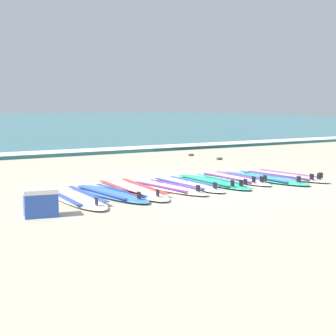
{
  "coord_description": "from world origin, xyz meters",
  "views": [
    {
      "loc": [
        -5.11,
        -7.48,
        1.52
      ],
      "look_at": [
        -0.2,
        0.91,
        0.25
      ],
      "focal_mm": 52.86,
      "sensor_mm": 36.0,
      "label": 1
    }
  ],
  "objects_px": {
    "cooler_box": "(41,202)",
    "surfboard_5": "(212,182)",
    "surfboard_1": "(111,193)",
    "surfboard_3": "(168,188)",
    "surfboard_2": "(132,189)",
    "surfboard_7": "(262,178)",
    "surfboard_8": "(283,176)",
    "surfboard_4": "(186,184)",
    "surfboard_0": "(75,197)",
    "surfboard_6": "(233,178)"
  },
  "relations": [
    {
      "from": "surfboard_1",
      "to": "cooler_box",
      "type": "distance_m",
      "value": 1.72
    },
    {
      "from": "surfboard_1",
      "to": "surfboard_6",
      "type": "relative_size",
      "value": 1.02
    },
    {
      "from": "surfboard_1",
      "to": "surfboard_6",
      "type": "height_order",
      "value": "same"
    },
    {
      "from": "surfboard_1",
      "to": "cooler_box",
      "type": "height_order",
      "value": "cooler_box"
    },
    {
      "from": "surfboard_2",
      "to": "surfboard_5",
      "type": "xyz_separation_m",
      "value": [
        1.69,
        -0.04,
        0.0
      ]
    },
    {
      "from": "surfboard_4",
      "to": "surfboard_6",
      "type": "bearing_deg",
      "value": 6.39
    },
    {
      "from": "surfboard_2",
      "to": "surfboard_5",
      "type": "distance_m",
      "value": 1.69
    },
    {
      "from": "surfboard_5",
      "to": "cooler_box",
      "type": "distance_m",
      "value": 3.79
    },
    {
      "from": "surfboard_3",
      "to": "surfboard_0",
      "type": "bearing_deg",
      "value": -178.84
    },
    {
      "from": "cooler_box",
      "to": "surfboard_5",
      "type": "bearing_deg",
      "value": 16.87
    },
    {
      "from": "surfboard_8",
      "to": "cooler_box",
      "type": "xyz_separation_m",
      "value": [
        -5.32,
        -0.97,
        0.16
      ]
    },
    {
      "from": "surfboard_2",
      "to": "surfboard_6",
      "type": "bearing_deg",
      "value": 2.11
    },
    {
      "from": "surfboard_3",
      "to": "surfboard_2",
      "type": "bearing_deg",
      "value": 162.92
    },
    {
      "from": "surfboard_0",
      "to": "surfboard_8",
      "type": "distance_m",
      "value": 4.52
    },
    {
      "from": "cooler_box",
      "to": "surfboard_3",
      "type": "bearing_deg",
      "value": 20.39
    },
    {
      "from": "surfboard_1",
      "to": "cooler_box",
      "type": "xyz_separation_m",
      "value": [
        -1.44,
        -0.93,
        0.16
      ]
    },
    {
      "from": "surfboard_1",
      "to": "surfboard_3",
      "type": "distance_m",
      "value": 1.11
    },
    {
      "from": "surfboard_0",
      "to": "surfboard_6",
      "type": "bearing_deg",
      "value": 5.19
    },
    {
      "from": "surfboard_1",
      "to": "cooler_box",
      "type": "bearing_deg",
      "value": -147.1
    },
    {
      "from": "surfboard_2",
      "to": "surfboard_3",
      "type": "height_order",
      "value": "same"
    },
    {
      "from": "surfboard_2",
      "to": "surfboard_6",
      "type": "height_order",
      "value": "same"
    },
    {
      "from": "surfboard_2",
      "to": "surfboard_6",
      "type": "xyz_separation_m",
      "value": [
        2.29,
        0.08,
        0.0
      ]
    },
    {
      "from": "surfboard_1",
      "to": "surfboard_4",
      "type": "relative_size",
      "value": 1.01
    },
    {
      "from": "surfboard_1",
      "to": "surfboard_2",
      "type": "height_order",
      "value": "same"
    },
    {
      "from": "surfboard_2",
      "to": "surfboard_4",
      "type": "height_order",
      "value": "same"
    },
    {
      "from": "surfboard_6",
      "to": "cooler_box",
      "type": "height_order",
      "value": "cooler_box"
    },
    {
      "from": "surfboard_2",
      "to": "surfboard_3",
      "type": "bearing_deg",
      "value": -17.08
    },
    {
      "from": "surfboard_3",
      "to": "cooler_box",
      "type": "bearing_deg",
      "value": -159.61
    },
    {
      "from": "surfboard_0",
      "to": "surfboard_1",
      "type": "distance_m",
      "value": 0.63
    },
    {
      "from": "surfboard_1",
      "to": "surfboard_2",
      "type": "xyz_separation_m",
      "value": [
        0.49,
        0.21,
        -0.0
      ]
    },
    {
      "from": "surfboard_8",
      "to": "surfboard_0",
      "type": "bearing_deg",
      "value": -179.23
    },
    {
      "from": "cooler_box",
      "to": "surfboard_4",
      "type": "bearing_deg",
      "value": 19.8
    },
    {
      "from": "surfboard_1",
      "to": "surfboard_4",
      "type": "bearing_deg",
      "value": 5.73
    },
    {
      "from": "surfboard_5",
      "to": "surfboard_6",
      "type": "height_order",
      "value": "same"
    },
    {
      "from": "surfboard_6",
      "to": "surfboard_8",
      "type": "relative_size",
      "value": 0.94
    },
    {
      "from": "surfboard_2",
      "to": "surfboard_4",
      "type": "xyz_separation_m",
      "value": [
        1.09,
        -0.05,
        0.0
      ]
    },
    {
      "from": "surfboard_5",
      "to": "surfboard_8",
      "type": "distance_m",
      "value": 1.71
    },
    {
      "from": "surfboard_3",
      "to": "surfboard_7",
      "type": "bearing_deg",
      "value": 0.4
    },
    {
      "from": "cooler_box",
      "to": "surfboard_2",
      "type": "bearing_deg",
      "value": 30.52
    },
    {
      "from": "surfboard_2",
      "to": "surfboard_4",
      "type": "bearing_deg",
      "value": -2.59
    },
    {
      "from": "surfboard_2",
      "to": "cooler_box",
      "type": "distance_m",
      "value": 2.25
    },
    {
      "from": "surfboard_2",
      "to": "surfboard_5",
      "type": "bearing_deg",
      "value": -1.39
    },
    {
      "from": "surfboard_1",
      "to": "surfboard_5",
      "type": "distance_m",
      "value": 2.19
    },
    {
      "from": "surfboard_0",
      "to": "surfboard_2",
      "type": "bearing_deg",
      "value": 11.33
    },
    {
      "from": "surfboard_5",
      "to": "surfboard_8",
      "type": "height_order",
      "value": "same"
    },
    {
      "from": "surfboard_5",
      "to": "cooler_box",
      "type": "xyz_separation_m",
      "value": [
        -3.62,
        -1.1,
        0.16
      ]
    },
    {
      "from": "surfboard_2",
      "to": "cooler_box",
      "type": "relative_size",
      "value": 5.06
    },
    {
      "from": "surfboard_3",
      "to": "surfboard_7",
      "type": "xyz_separation_m",
      "value": [
        2.2,
        0.02,
        -0.0
      ]
    },
    {
      "from": "surfboard_2",
      "to": "surfboard_7",
      "type": "distance_m",
      "value": 2.83
    },
    {
      "from": "surfboard_4",
      "to": "cooler_box",
      "type": "relative_size",
      "value": 4.23
    }
  ]
}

